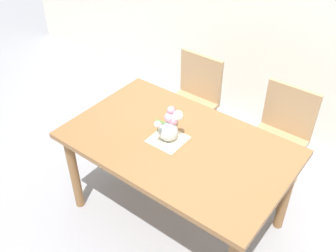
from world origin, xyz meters
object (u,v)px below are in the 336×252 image
Objects in this scene: chair_right at (280,133)px; flower_vase at (170,126)px; chair_left at (193,97)px; dining_table at (178,152)px.

chair_right is 3.67× the size of flower_vase.
flower_vase is (0.36, -0.83, 0.35)m from chair_left.
flower_vase is at bearing -168.07° from dining_table.
chair_right is (0.84, 0.00, 0.00)m from chair_left.
chair_right is (0.42, 0.81, -0.15)m from dining_table.
chair_left is 0.97m from flower_vase.
flower_vase reaches higher than chair_left.
chair_left and chair_right have the same top height.
chair_left is (-0.42, 0.81, -0.15)m from dining_table.
dining_table is at bearing 11.93° from flower_vase.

